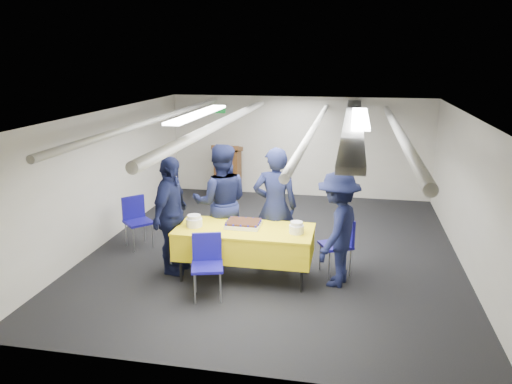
# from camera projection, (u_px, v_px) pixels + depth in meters

# --- Properties ---
(ground) EXTENTS (7.00, 7.00, 0.00)m
(ground) POSITION_uv_depth(u_px,v_px,m) (275.00, 249.00, 8.53)
(ground) COLOR black
(ground) RESTS_ON ground
(room_shell) EXTENTS (6.00, 7.00, 2.30)m
(room_shell) POSITION_uv_depth(u_px,v_px,m) (286.00, 140.00, 8.42)
(room_shell) COLOR silver
(room_shell) RESTS_ON ground
(serving_table) EXTENTS (2.00, 0.89, 0.77)m
(serving_table) POSITION_uv_depth(u_px,v_px,m) (245.00, 242.00, 7.30)
(serving_table) COLOR black
(serving_table) RESTS_ON ground
(sheet_cake) EXTENTS (0.51, 0.40, 0.09)m
(sheet_cake) POSITION_uv_depth(u_px,v_px,m) (243.00, 224.00, 7.32)
(sheet_cake) COLOR white
(sheet_cake) RESTS_ON serving_table
(plate_stack_left) EXTENTS (0.24, 0.24, 0.17)m
(plate_stack_left) POSITION_uv_depth(u_px,v_px,m) (194.00, 221.00, 7.32)
(plate_stack_left) COLOR white
(plate_stack_left) RESTS_ON serving_table
(plate_stack_right) EXTENTS (0.21, 0.21, 0.17)m
(plate_stack_right) POSITION_uv_depth(u_px,v_px,m) (296.00, 228.00, 7.04)
(plate_stack_right) COLOR white
(plate_stack_right) RESTS_ON serving_table
(podium) EXTENTS (0.62, 0.53, 1.25)m
(podium) POSITION_uv_depth(u_px,v_px,m) (228.00, 171.00, 11.55)
(podium) COLOR brown
(podium) RESTS_ON ground
(chair_near) EXTENTS (0.52, 0.52, 0.87)m
(chair_near) POSITION_uv_depth(u_px,v_px,m) (207.00, 259.00, 6.77)
(chair_near) COLOR gray
(chair_near) RESTS_ON ground
(chair_right) EXTENTS (0.56, 0.56, 0.87)m
(chair_right) POSITION_uv_depth(u_px,v_px,m) (341.00, 240.00, 7.48)
(chair_right) COLOR gray
(chair_right) RESTS_ON ground
(chair_left) EXTENTS (0.59, 0.59, 0.87)m
(chair_left) POSITION_uv_depth(u_px,v_px,m) (136.00, 216.00, 8.55)
(chair_left) COLOR gray
(chair_left) RESTS_ON ground
(sailor_a) EXTENTS (0.75, 0.56, 1.88)m
(sailor_a) POSITION_uv_depth(u_px,v_px,m) (275.00, 207.00, 7.69)
(sailor_a) COLOR black
(sailor_a) RESTS_ON ground
(sailor_b) EXTENTS (1.06, 0.92, 1.88)m
(sailor_b) POSITION_uv_depth(u_px,v_px,m) (221.00, 202.00, 7.93)
(sailor_b) COLOR black
(sailor_b) RESTS_ON ground
(sailor_c) EXTENTS (0.49, 1.07, 1.79)m
(sailor_c) POSITION_uv_depth(u_px,v_px,m) (171.00, 216.00, 7.43)
(sailor_c) COLOR black
(sailor_c) RESTS_ON ground
(sailor_d) EXTENTS (0.89, 1.21, 1.67)m
(sailor_d) POSITION_uv_depth(u_px,v_px,m) (338.00, 229.00, 7.03)
(sailor_d) COLOR black
(sailor_d) RESTS_ON ground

